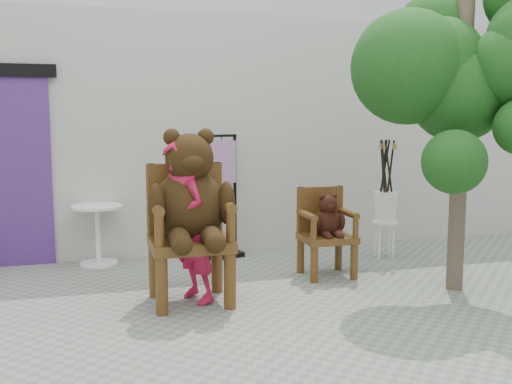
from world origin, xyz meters
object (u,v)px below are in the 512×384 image
at_px(chair_big, 190,206).
at_px(tree, 465,62).
at_px(display_stand, 222,210).
at_px(chair_small, 326,225).
at_px(stool_bucket, 385,206).
at_px(cafe_table, 98,228).
at_px(person, 188,223).

bearing_deg(chair_big, tree, -8.07).
bearing_deg(tree, display_stand, 132.55).
distance_m(chair_small, tree, 2.17).
height_order(stool_bucket, tree, tree).
bearing_deg(display_stand, cafe_table, 166.12).
xyz_separation_m(display_stand, tree, (1.91, -2.08, 1.66)).
relative_size(chair_big, stool_bucket, 1.12).
height_order(person, display_stand, person).
bearing_deg(display_stand, chair_small, -66.30).
distance_m(chair_big, stool_bucket, 2.86).
xyz_separation_m(stool_bucket, tree, (-0.01, -1.49, 1.61)).
distance_m(chair_big, tree, 2.95).
bearing_deg(tree, chair_small, 138.01).
relative_size(chair_big, person, 1.07).
height_order(person, stool_bucket, person).
distance_m(person, tree, 3.05).
distance_m(chair_small, display_stand, 1.47).
bearing_deg(person, chair_small, 86.51).
bearing_deg(display_stand, chair_big, -125.80).
relative_size(cafe_table, display_stand, 0.47).
xyz_separation_m(person, display_stand, (0.72, 1.74, -0.18)).
bearing_deg(stool_bucket, person, -156.39).
relative_size(chair_big, display_stand, 1.08).
bearing_deg(person, chair_big, 113.52).
relative_size(cafe_table, tree, 0.21).
relative_size(chair_small, tree, 0.29).
height_order(chair_small, stool_bucket, stool_bucket).
relative_size(chair_small, person, 0.63).
distance_m(chair_small, person, 1.73).
relative_size(chair_big, chair_small, 1.69).
xyz_separation_m(chair_big, person, (-0.03, -0.03, -0.15)).
bearing_deg(stool_bucket, chair_big, -156.71).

